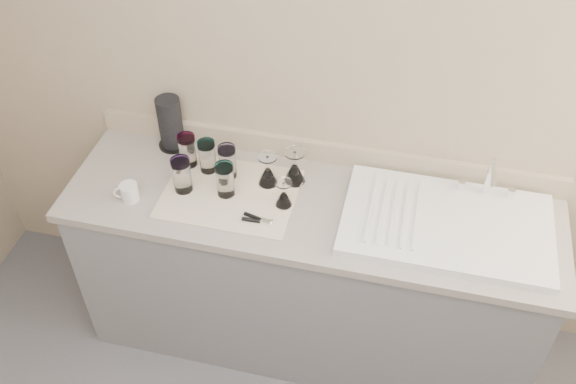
% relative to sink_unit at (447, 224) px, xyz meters
% --- Properties ---
extents(room_envelope, '(3.54, 3.50, 2.52)m').
position_rel_sink_unit_xyz_m(room_envelope, '(-0.55, -1.20, 0.64)').
color(room_envelope, '#504F54').
rests_on(room_envelope, ground).
extents(counter_unit, '(2.06, 0.62, 0.90)m').
position_rel_sink_unit_xyz_m(counter_unit, '(-0.55, -0.00, -0.47)').
color(counter_unit, slate).
rests_on(counter_unit, ground).
extents(sink_unit, '(0.82, 0.50, 0.22)m').
position_rel_sink_unit_xyz_m(sink_unit, '(0.00, 0.00, 0.00)').
color(sink_unit, white).
rests_on(sink_unit, counter_unit).
extents(dish_towel, '(0.55, 0.42, 0.01)m').
position_rel_sink_unit_xyz_m(dish_towel, '(-0.89, -0.02, -0.02)').
color(dish_towel, white).
rests_on(dish_towel, counter_unit).
extents(tumbler_teal, '(0.08, 0.08, 0.15)m').
position_rel_sink_unit_xyz_m(tumbler_teal, '(-1.12, 0.12, 0.07)').
color(tumbler_teal, white).
rests_on(tumbler_teal, dish_towel).
extents(tumbler_cyan, '(0.08, 0.08, 0.15)m').
position_rel_sink_unit_xyz_m(tumbler_cyan, '(-1.03, 0.10, 0.06)').
color(tumbler_cyan, white).
rests_on(tumbler_cyan, dish_towel).
extents(tumbler_purple, '(0.08, 0.08, 0.15)m').
position_rel_sink_unit_xyz_m(tumbler_purple, '(-0.93, 0.08, 0.07)').
color(tumbler_purple, white).
rests_on(tumbler_purple, dish_towel).
extents(tumbler_magenta, '(0.08, 0.08, 0.16)m').
position_rel_sink_unit_xyz_m(tumbler_magenta, '(-1.09, -0.04, 0.07)').
color(tumbler_magenta, white).
rests_on(tumbler_magenta, dish_towel).
extents(tumbler_lavender, '(0.08, 0.08, 0.15)m').
position_rel_sink_unit_xyz_m(tumbler_lavender, '(-0.91, -0.03, 0.07)').
color(tumbler_lavender, white).
rests_on(tumbler_lavender, dish_towel).
extents(goblet_back_left, '(0.08, 0.08, 0.15)m').
position_rel_sink_unit_xyz_m(goblet_back_left, '(-0.75, 0.08, 0.04)').
color(goblet_back_left, white).
rests_on(goblet_back_left, dish_towel).
extents(goblet_back_right, '(0.09, 0.09, 0.16)m').
position_rel_sink_unit_xyz_m(goblet_back_right, '(-0.65, 0.12, 0.04)').
color(goblet_back_right, white).
rests_on(goblet_back_right, dish_towel).
extents(goblet_front_right, '(0.07, 0.07, 0.12)m').
position_rel_sink_unit_xyz_m(goblet_front_right, '(-0.66, -0.03, 0.03)').
color(goblet_front_right, white).
rests_on(goblet_front_right, dish_towel).
extents(can_opener, '(0.13, 0.05, 0.02)m').
position_rel_sink_unit_xyz_m(can_opener, '(-0.74, -0.15, -0.00)').
color(can_opener, silver).
rests_on(can_opener, dish_towel).
extents(white_mug, '(0.11, 0.10, 0.08)m').
position_rel_sink_unit_xyz_m(white_mug, '(-1.29, -0.14, 0.02)').
color(white_mug, silver).
rests_on(white_mug, counter_unit).
extents(paper_towel_roll, '(0.13, 0.13, 0.25)m').
position_rel_sink_unit_xyz_m(paper_towel_roll, '(-1.24, 0.23, 0.10)').
color(paper_towel_roll, black).
rests_on(paper_towel_roll, counter_unit).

